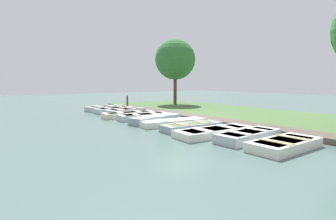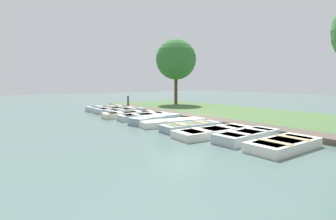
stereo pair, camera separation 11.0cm
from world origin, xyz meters
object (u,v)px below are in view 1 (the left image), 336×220
object	(u,v)px
rowboat_7	(192,127)
park_tree_far_left	(175,60)
rowboat_0	(104,108)
rowboat_2	(125,112)
rowboat_1	(114,110)
rowboat_10	(284,144)
rowboat_8	(214,132)
mooring_post_near	(127,102)
rowboat_5	(156,119)
rowboat_3	(129,114)
rowboat_9	(248,136)
rowboat_4	(144,117)
rowboat_6	(173,122)

from	to	relation	value
rowboat_7	park_tree_far_left	distance (m)	12.95
rowboat_0	rowboat_2	xyz separation A→B (m)	(-0.19, 3.12, 0.01)
rowboat_0	park_tree_far_left	bearing A→B (deg)	170.14
rowboat_1	rowboat_10	world-z (taller)	rowboat_1
rowboat_1	rowboat_8	xyz separation A→B (m)	(0.21, 10.28, -0.03)
rowboat_1	mooring_post_near	bearing A→B (deg)	-143.52
rowboat_5	rowboat_10	size ratio (longest dim) A/B	1.17
rowboat_0	rowboat_3	distance (m)	4.60
rowboat_5	rowboat_9	bearing A→B (deg)	81.65
rowboat_2	rowboat_4	bearing A→B (deg)	73.34
rowboat_5	rowboat_8	distance (m)	4.43
rowboat_6	rowboat_10	world-z (taller)	rowboat_10
rowboat_8	rowboat_10	distance (m)	3.00
rowboat_5	mooring_post_near	world-z (taller)	mooring_post_near
rowboat_6	rowboat_7	distance (m)	1.55
rowboat_3	rowboat_4	distance (m)	1.52
rowboat_3	rowboat_9	xyz separation A→B (m)	(-0.51, 8.77, 0.01)
rowboat_2	rowboat_5	world-z (taller)	rowboat_2
rowboat_0	rowboat_3	size ratio (longest dim) A/B	0.87
rowboat_3	mooring_post_near	size ratio (longest dim) A/B	3.08
rowboat_7	rowboat_9	world-z (taller)	rowboat_9
rowboat_4	rowboat_8	distance (m)	5.84
rowboat_6	mooring_post_near	size ratio (longest dim) A/B	3.24
rowboat_1	rowboat_5	bearing A→B (deg)	78.45
rowboat_3	rowboat_7	xyz separation A→B (m)	(-0.21, 5.83, -0.01)
rowboat_3	rowboat_9	bearing A→B (deg)	99.91
rowboat_2	rowboat_7	xyz separation A→B (m)	(0.27, 7.30, -0.03)
rowboat_2	rowboat_6	bearing A→B (deg)	76.00
rowboat_0	rowboat_5	distance (m)	7.50
rowboat_3	rowboat_6	size ratio (longest dim) A/B	0.95
rowboat_10	rowboat_7	bearing A→B (deg)	-88.21
rowboat_6	rowboat_8	size ratio (longest dim) A/B	0.97
rowboat_3	park_tree_far_left	distance (m)	9.31
rowboat_0	rowboat_7	distance (m)	10.42
rowboat_7	rowboat_2	bearing A→B (deg)	-88.40
rowboat_9	park_tree_far_left	xyz separation A→B (m)	(-6.65, -13.05, 4.12)
rowboat_0	rowboat_4	xyz separation A→B (m)	(0.05, 6.09, -0.02)
mooring_post_near	rowboat_4	bearing A→B (deg)	70.00
rowboat_10	rowboat_5	bearing A→B (deg)	-88.42
park_tree_far_left	rowboat_9	bearing A→B (deg)	63.01
park_tree_far_left	rowboat_8	bearing A→B (deg)	58.90
rowboat_3	mooring_post_near	bearing A→B (deg)	-110.53
rowboat_7	park_tree_far_left	world-z (taller)	park_tree_far_left
rowboat_0	rowboat_10	world-z (taller)	rowboat_0
rowboat_6	park_tree_far_left	world-z (taller)	park_tree_far_left
rowboat_4	rowboat_8	bearing A→B (deg)	96.44
rowboat_9	park_tree_far_left	size ratio (longest dim) A/B	0.49
rowboat_6	rowboat_3	bearing A→B (deg)	-77.15
rowboat_1	park_tree_far_left	bearing A→B (deg)	-178.09
rowboat_8	rowboat_10	bearing A→B (deg)	98.56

